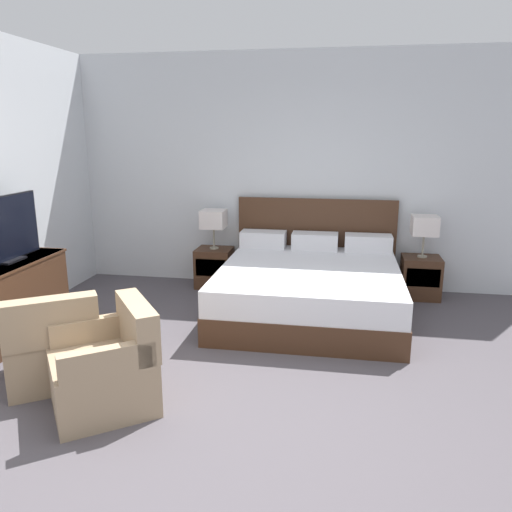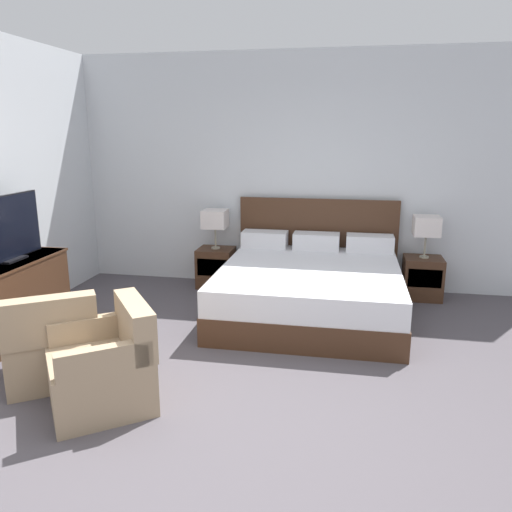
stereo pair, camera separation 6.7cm
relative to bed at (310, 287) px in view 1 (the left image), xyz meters
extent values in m
plane|color=#4C474C|center=(-0.43, -2.40, -0.30)|extent=(10.29, 10.29, 0.00)
cube|color=silver|center=(-0.43, 1.06, 1.15)|extent=(6.45, 0.06, 2.90)
cube|color=#422819|center=(0.00, -0.09, -0.16)|extent=(1.89, 2.05, 0.28)
cube|color=silver|center=(0.00, -0.09, 0.11)|extent=(1.87, 2.03, 0.26)
cube|color=#422819|center=(0.00, 0.96, 0.27)|extent=(1.97, 0.05, 1.14)
cube|color=silver|center=(-0.64, 0.77, 0.34)|extent=(0.56, 0.28, 0.20)
cube|color=silver|center=(0.00, 0.77, 0.34)|extent=(0.56, 0.28, 0.20)
cube|color=silver|center=(0.64, 0.77, 0.34)|extent=(0.56, 0.28, 0.20)
cube|color=#422819|center=(-1.27, 0.77, -0.05)|extent=(0.45, 0.40, 0.50)
cube|color=black|center=(-1.27, 0.57, 0.00)|extent=(0.38, 0.01, 0.22)
cube|color=#422819|center=(1.27, 0.77, -0.05)|extent=(0.45, 0.40, 0.50)
cube|color=black|center=(1.27, 0.57, 0.00)|extent=(0.38, 0.01, 0.22)
cylinder|color=gray|center=(-1.27, 0.77, 0.21)|extent=(0.11, 0.11, 0.02)
cylinder|color=gray|center=(-1.27, 0.77, 0.34)|extent=(0.02, 0.02, 0.25)
cube|color=silver|center=(-1.27, 0.77, 0.58)|extent=(0.30, 0.30, 0.23)
cylinder|color=gray|center=(1.27, 0.77, 0.21)|extent=(0.11, 0.11, 0.02)
cylinder|color=gray|center=(1.27, 0.77, 0.34)|extent=(0.02, 0.02, 0.25)
cube|color=silver|center=(1.27, 0.77, 0.58)|extent=(0.30, 0.30, 0.23)
cube|color=#422819|center=(-2.78, -1.16, 0.07)|extent=(0.48, 1.23, 0.75)
cube|color=#482C1C|center=(-2.78, -1.16, 0.44)|extent=(0.49, 1.27, 0.02)
cube|color=black|center=(-2.78, -1.11, 0.46)|extent=(0.18, 0.29, 0.02)
cube|color=black|center=(-2.78, -1.11, 0.76)|extent=(0.04, 0.92, 0.62)
cube|color=black|center=(-2.76, -1.11, 0.76)|extent=(0.01, 0.90, 0.59)
cube|color=#9E8466|center=(-1.93, -1.86, -0.10)|extent=(0.94, 0.94, 0.40)
cube|color=#9E8466|center=(-1.78, -2.08, 0.28)|extent=(0.65, 0.51, 0.36)
cube|color=#9E8466|center=(-2.17, -2.02, 0.19)|extent=(0.42, 0.57, 0.18)
cube|color=#9E8466|center=(-1.68, -1.70, 0.19)|extent=(0.42, 0.57, 0.18)
cube|color=#9E8466|center=(-1.33, -2.20, -0.10)|extent=(0.95, 0.95, 0.40)
cube|color=#9E8466|center=(-1.12, -2.04, 0.28)|extent=(0.53, 0.64, 0.36)
cube|color=#9E8466|center=(-1.16, -2.44, 0.19)|extent=(0.56, 0.44, 0.18)
cube|color=#9E8466|center=(-1.51, -1.96, 0.19)|extent=(0.56, 0.44, 0.18)
camera|label=1|loc=(0.32, -5.22, 1.65)|focal=35.00mm
camera|label=2|loc=(0.38, -5.21, 1.65)|focal=35.00mm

